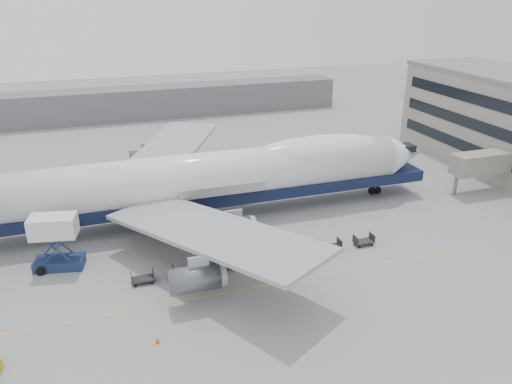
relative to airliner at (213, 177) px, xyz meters
name	(u,v)px	position (x,y,z in m)	size (l,w,h in m)	color
ground	(235,260)	(-0.64, -12.00, -5.62)	(260.00, 260.00, 0.00)	gray
apron_line	(251,288)	(-0.64, -18.00, -5.62)	(60.00, 0.15, 0.01)	gold
hangar	(106,105)	(-10.64, 58.00, -2.12)	(110.00, 8.00, 7.00)	slate
airliner	(213,177)	(0.00, 0.00, 0.00)	(67.00, 55.30, 19.98)	white
catering_truck	(55,239)	(-19.22, -7.48, -2.18)	(5.54, 4.29, 6.13)	navy
traffic_cone	(157,340)	(-10.93, -23.47, -5.35)	(0.39, 0.39, 0.58)	#D6560B
dolly_0	(143,278)	(-10.98, -13.48, -5.09)	(2.30, 1.35, 1.30)	#2D2D30
dolly_1	(184,271)	(-6.68, -13.48, -5.09)	(2.30, 1.35, 1.30)	#2D2D30
dolly_2	(223,265)	(-2.38, -13.48, -5.09)	(2.30, 1.35, 1.30)	#2D2D30
dolly_3	(261,258)	(1.92, -13.48, -5.09)	(2.30, 1.35, 1.30)	#2D2D30
dolly_4	(297,252)	(6.21, -13.48, -5.09)	(2.30, 1.35, 1.30)	#2D2D30
dolly_5	(331,246)	(10.51, -13.48, -5.09)	(2.30, 1.35, 1.30)	#2D2D30
dolly_6	(364,241)	(14.81, -13.48, -5.09)	(2.30, 1.35, 1.30)	#2D2D30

